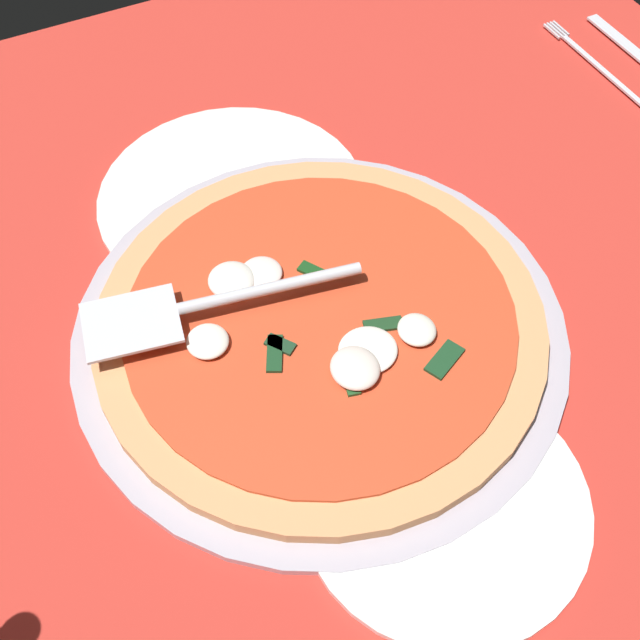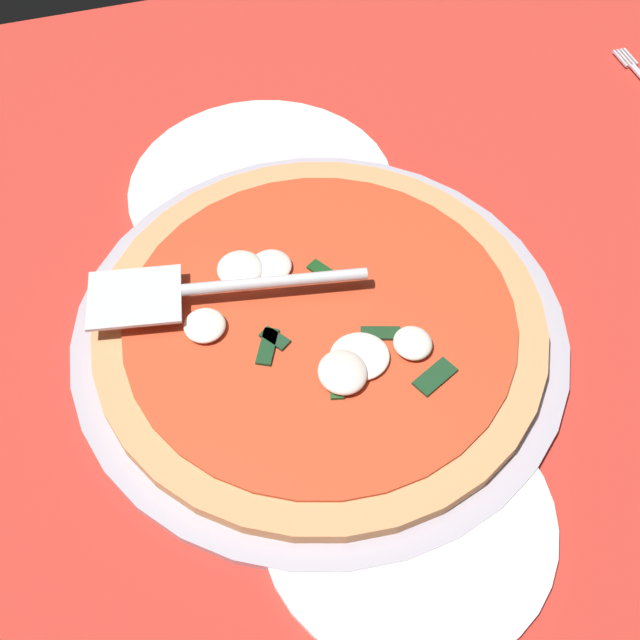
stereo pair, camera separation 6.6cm
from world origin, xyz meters
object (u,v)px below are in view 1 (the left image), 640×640
Objects in this scene: pizza_server at (206,304)px; dinner_plate_right at (232,198)px; dinner_plate_left at (444,502)px; pizza at (320,322)px; place_setting_near at (627,70)px.

dinner_plate_right is at bearing -109.09° from pizza_server.
pizza is (17.73, 1.35, 1.46)cm from dinner_plate_left.
dinner_plate_left is at bearing 123.78° from pizza_server.
dinner_plate_left is 24.14cm from pizza_server.
pizza_server is at bearing 102.66° from place_setting_near.
dinner_plate_left is 56.89cm from place_setting_near.
dinner_plate_left is 1.03× the size of place_setting_near.
place_setting_near is (12.64, -54.79, -4.04)cm from pizza_server.
pizza is (-17.90, -0.47, 1.46)cm from dinner_plate_right.
dinner_plate_left is 0.92× the size of pizza_server.
dinner_plate_left is 0.83× the size of dinner_plate_right.
pizza_server is (21.83, 9.55, 3.89)cm from dinner_plate_left.
place_setting_near is (-1.15, -47.07, -0.15)cm from dinner_plate_right.
dinner_plate_right is at bearing 88.27° from place_setting_near.
pizza_server reaches higher than place_setting_near.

